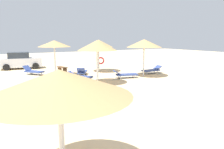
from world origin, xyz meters
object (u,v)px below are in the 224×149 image
at_px(parasol_1, 59,83).
at_px(lounger_5, 79,76).
at_px(parasol_2, 54,44).
at_px(parasol_5, 97,45).
at_px(lounger_2, 33,71).
at_px(lounger_3, 82,72).
at_px(lounger_6, 125,74).
at_px(parked_car, 20,61).
at_px(bench_0, 62,68).
at_px(lounger_0, 152,70).
at_px(parasol_3, 99,44).
at_px(parasol_0, 144,43).

bearing_deg(parasol_1, lounger_5, 66.19).
relative_size(parasol_1, parasol_2, 1.02).
relative_size(parasol_5, lounger_2, 1.61).
relative_size(lounger_3, lounger_6, 0.95).
relative_size(parasol_2, parked_car, 0.71).
distance_m(parasol_1, parasol_2, 13.97).
relative_size(lounger_2, lounger_3, 0.98).
bearing_deg(bench_0, lounger_6, -59.51).
bearing_deg(parasol_2, lounger_3, -18.85).
bearing_deg(bench_0, parasol_1, -107.65).
relative_size(lounger_5, parked_car, 0.43).
bearing_deg(lounger_0, parasol_3, 138.94).
height_order(parasol_1, lounger_0, parasol_1).
xyz_separation_m(parasol_0, lounger_6, (-1.74, 0.13, -2.41)).
bearing_deg(parked_car, parasol_2, -73.54).
distance_m(lounger_0, lounger_2, 10.49).
xyz_separation_m(parasol_5, lounger_0, (6.27, 1.55, -2.35)).
bearing_deg(parasol_3, bench_0, 150.38).
distance_m(lounger_5, lounger_6, 3.62).
distance_m(lounger_0, parked_car, 13.39).
bearing_deg(lounger_0, parasol_2, 159.50).
relative_size(parasol_2, lounger_5, 1.63).
bearing_deg(parasol_0, parasol_2, 148.81).
relative_size(parasol_1, lounger_3, 1.57).
xyz_separation_m(parasol_3, parasol_5, (-2.55, -4.79, 0.04)).
relative_size(parasol_2, lounger_0, 1.56).
height_order(parasol_2, lounger_3, parasol_2).
height_order(bench_0, parked_car, parked_car).
relative_size(lounger_5, bench_0, 1.18).
bearing_deg(lounger_0, parasol_0, -153.22).
relative_size(lounger_3, lounger_5, 1.06).
distance_m(parasol_1, bench_0, 16.32).
xyz_separation_m(parasol_1, lounger_2, (2.24, 15.20, -1.95)).
bearing_deg(parasol_2, lounger_2, 130.28).
bearing_deg(parasol_5, lounger_5, 108.89).
bearing_deg(parasol_0, bench_0, 131.24).
bearing_deg(parasol_3, parasol_1, -119.92).
bearing_deg(parasol_5, parasol_0, 8.86).
bearing_deg(parasol_3, lounger_3, -154.60).
xyz_separation_m(parasol_0, bench_0, (-5.06, 5.77, -2.37)).
height_order(lounger_2, parked_car, parked_car).
relative_size(parasol_5, lounger_5, 1.66).
bearing_deg(parasol_5, lounger_2, 116.49).
xyz_separation_m(parasol_0, parked_car, (-8.10, 10.00, -1.89)).
bearing_deg(lounger_6, bench_0, 120.49).
bearing_deg(parasol_2, bench_0, 58.78).
distance_m(parasol_1, lounger_2, 15.49).
xyz_separation_m(parasol_0, parasol_5, (-4.62, -0.72, -0.05)).
bearing_deg(lounger_2, lounger_5, -60.69).
xyz_separation_m(lounger_3, lounger_6, (2.43, -2.95, -0.01)).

